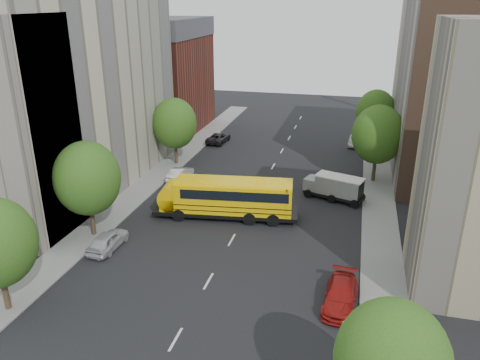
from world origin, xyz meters
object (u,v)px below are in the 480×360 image
at_px(street_tree_5, 376,112).
at_px(parked_car_2, 218,138).
at_px(street_tree_4, 378,135).
at_px(parked_car_1, 180,174).
at_px(street_tree_1, 87,178).
at_px(safari_truck, 335,187).
at_px(parked_car_5, 355,141).
at_px(parked_car_3, 341,295).
at_px(street_tree_2, 174,124).
at_px(school_bus, 224,196).
at_px(parked_car_0, 108,240).

height_order(street_tree_5, parked_car_2, street_tree_5).
bearing_deg(street_tree_4, parked_car_1, -167.12).
height_order(street_tree_1, parked_car_2, street_tree_1).
bearing_deg(street_tree_5, street_tree_4, -90.00).
height_order(street_tree_1, safari_truck, street_tree_1).
bearing_deg(street_tree_1, parked_car_1, 80.73).
relative_size(street_tree_4, street_tree_5, 1.08).
distance_m(parked_car_1, parked_car_5, 24.54).
distance_m(safari_truck, parked_car_2, 22.21).
bearing_deg(street_tree_5, parked_car_2, -172.93).
bearing_deg(parked_car_3, street_tree_1, 170.51).
bearing_deg(parked_car_3, street_tree_5, 89.47).
distance_m(street_tree_2, school_bus, 15.53).
xyz_separation_m(street_tree_4, parked_car_2, (-19.80, 9.54, -4.43)).
xyz_separation_m(parked_car_0, parked_car_2, (0.00, 29.21, -0.07)).
distance_m(street_tree_5, parked_car_0, 37.56).
relative_size(safari_truck, parked_car_2, 1.25).
height_order(street_tree_1, parked_car_3, street_tree_1).
distance_m(school_bus, parked_car_5, 26.86).
relative_size(street_tree_2, street_tree_4, 0.95).
xyz_separation_m(street_tree_4, safari_truck, (-3.67, -5.72, -3.82)).
xyz_separation_m(street_tree_4, street_tree_5, (-0.00, 12.00, -0.37)).
bearing_deg(safari_truck, parked_car_5, 103.42).
height_order(school_bus, parked_car_5, school_bus).
relative_size(safari_truck, parked_car_0, 1.39).
bearing_deg(street_tree_4, parked_car_3, -95.60).
bearing_deg(safari_truck, parked_car_0, -121.13).
bearing_deg(school_bus, parked_car_2, 100.68).
height_order(parked_car_0, parked_car_5, parked_car_0).
height_order(school_bus, parked_car_2, school_bus).
bearing_deg(parked_car_2, street_tree_5, -168.19).
distance_m(street_tree_1, school_bus, 11.40).
bearing_deg(street_tree_5, safari_truck, -101.71).
distance_m(school_bus, parked_car_0, 10.44).
bearing_deg(parked_car_1, parked_car_2, -84.55).
xyz_separation_m(street_tree_1, street_tree_4, (22.00, 18.00, 0.12)).
distance_m(parked_car_2, parked_car_5, 17.86).
relative_size(street_tree_1, parked_car_1, 1.98).
xyz_separation_m(street_tree_1, parked_car_1, (2.20, 13.47, -4.29)).
bearing_deg(parked_car_2, parked_car_0, 94.74).
bearing_deg(parked_car_5, parked_car_2, -164.33).
relative_size(parked_car_2, parked_car_3, 0.97).
height_order(parked_car_1, parked_car_5, parked_car_1).
bearing_deg(street_tree_5, street_tree_2, -151.39).
bearing_deg(parked_car_0, parked_car_2, -88.86).
distance_m(school_bus, parked_car_2, 22.83).
xyz_separation_m(street_tree_4, parked_car_0, (-19.80, -19.67, -4.36)).
height_order(street_tree_1, parked_car_1, street_tree_1).
bearing_deg(parked_car_2, safari_truck, 141.32).
xyz_separation_m(street_tree_1, street_tree_5, (22.00, 30.00, -0.25)).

